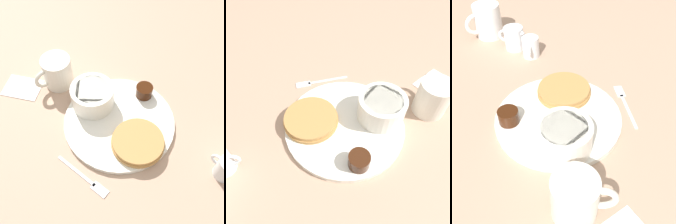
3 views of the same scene
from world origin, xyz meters
TOP-DOWN VIEW (x-y plane):
  - ground_plane at (0.00, 0.00)m, footprint 4.00×4.00m
  - plate at (0.00, 0.00)m, footprint 0.27×0.27m
  - pancake_stack at (-0.06, 0.04)m, footprint 0.13×0.13m
  - bowl at (0.08, -0.02)m, footprint 0.11×0.11m
  - syrup_cup at (-0.03, -0.10)m, footprint 0.04×0.04m
  - butter_ramekin at (0.10, -0.04)m, footprint 0.04×0.04m
  - coffee_mug at (0.21, -0.06)m, footprint 0.08×0.10m
  - creamer_pitcher_near at (-0.26, 0.03)m, footprint 0.07×0.05m
  - creamer_pitcher_far at (-0.32, -0.00)m, footprint 0.06×0.07m
  - fork at (0.01, 0.17)m, footprint 0.14×0.05m
  - second_mug at (-0.42, -0.05)m, footprint 0.08×0.11m

SIDE VIEW (x-z plane):
  - ground_plane at x=0.00m, z-range 0.00..0.00m
  - fork at x=0.01m, z-range 0.00..0.00m
  - plate at x=0.00m, z-range 0.00..0.01m
  - pancake_stack at x=-0.06m, z-range 0.01..0.03m
  - syrup_cup at x=-0.03m, z-range 0.01..0.04m
  - butter_ramekin at x=0.10m, z-range 0.01..0.05m
  - creamer_pitcher_near at x=-0.26m, z-range 0.00..0.06m
  - creamer_pitcher_far at x=-0.32m, z-range 0.00..0.07m
  - coffee_mug at x=0.21m, z-range 0.00..0.09m
  - bowl at x=0.08m, z-range 0.01..0.07m
  - second_mug at x=-0.42m, z-range 0.00..0.10m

